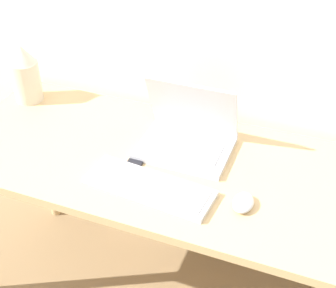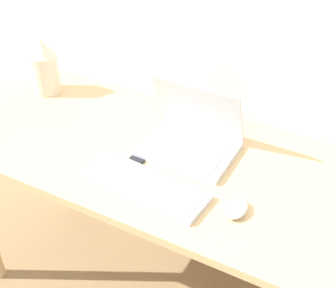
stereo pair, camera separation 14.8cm
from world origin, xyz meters
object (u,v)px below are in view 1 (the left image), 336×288
laptop (188,134)px  mouse (243,203)px  mp3_player (135,163)px  vase (25,74)px  keyboard (149,187)px

laptop → mouse: bearing=-41.6°
mouse → mp3_player: bearing=170.0°
mp3_player → vase: bearing=158.0°
vase → keyboard: bearing=-26.3°
keyboard → vase: size_ratio=1.80×
mouse → vase: 1.01m
laptop → mouse: (0.26, -0.23, -0.04)m
keyboard → mp3_player: 0.14m
mouse → mp3_player: size_ratio=1.40×
keyboard → vase: vase is taller
mouse → laptop: bearing=138.4°
laptop → mp3_player: 0.21m
laptop → vase: size_ratio=1.34×
vase → mp3_player: 0.63m
laptop → keyboard: laptop is taller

